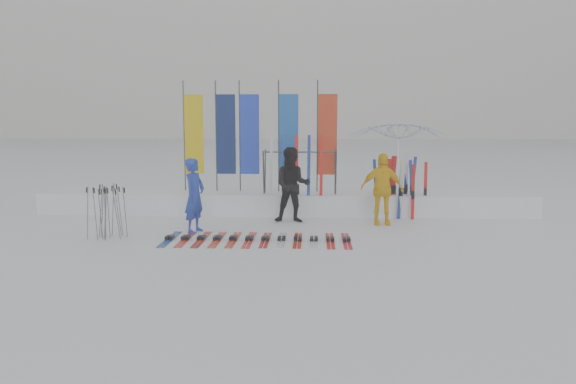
{
  "coord_description": "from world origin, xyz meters",
  "views": [
    {
      "loc": [
        0.79,
        -11.47,
        2.75
      ],
      "look_at": [
        0.2,
        1.6,
        1.0
      ],
      "focal_mm": 35.0,
      "sensor_mm": 36.0,
      "label": 1
    }
  ],
  "objects_px": {
    "ski_row": "(257,239)",
    "person_yellow": "(382,189)",
    "person_blue": "(195,195)",
    "ski_rack": "(300,166)",
    "person_black": "(292,185)",
    "tent_canopy": "(397,162)"
  },
  "relations": [
    {
      "from": "person_yellow",
      "to": "ski_rack",
      "type": "height_order",
      "value": "person_yellow"
    },
    {
      "from": "ski_row",
      "to": "person_black",
      "type": "bearing_deg",
      "value": 72.63
    },
    {
      "from": "person_black",
      "to": "ski_rack",
      "type": "height_order",
      "value": "person_black"
    },
    {
      "from": "person_blue",
      "to": "person_black",
      "type": "distance_m",
      "value": 2.69
    },
    {
      "from": "person_blue",
      "to": "person_black",
      "type": "bearing_deg",
      "value": -39.45
    },
    {
      "from": "ski_row",
      "to": "ski_rack",
      "type": "relative_size",
      "value": 2.04
    },
    {
      "from": "ski_rack",
      "to": "tent_canopy",
      "type": "bearing_deg",
      "value": 33.06
    },
    {
      "from": "person_black",
      "to": "tent_canopy",
      "type": "distance_m",
      "value": 4.41
    },
    {
      "from": "person_yellow",
      "to": "ski_rack",
      "type": "distance_m",
      "value": 2.55
    },
    {
      "from": "ski_row",
      "to": "ski_rack",
      "type": "xyz_separation_m",
      "value": [
        0.88,
        3.36,
        1.35
      ]
    },
    {
      "from": "tent_canopy",
      "to": "ski_rack",
      "type": "xyz_separation_m",
      "value": [
        -3.0,
        -1.95,
        0.04
      ]
    },
    {
      "from": "ski_row",
      "to": "ski_rack",
      "type": "height_order",
      "value": "ski_rack"
    },
    {
      "from": "ski_row",
      "to": "tent_canopy",
      "type": "bearing_deg",
      "value": 53.9
    },
    {
      "from": "person_blue",
      "to": "person_black",
      "type": "xyz_separation_m",
      "value": [
        2.29,
        1.41,
        0.09
      ]
    },
    {
      "from": "ski_row",
      "to": "person_blue",
      "type": "bearing_deg",
      "value": 151.82
    },
    {
      "from": "person_black",
      "to": "tent_canopy",
      "type": "relative_size",
      "value": 0.66
    },
    {
      "from": "ski_row",
      "to": "person_yellow",
      "type": "bearing_deg",
      "value": 34.2
    },
    {
      "from": "person_yellow",
      "to": "tent_canopy",
      "type": "distance_m",
      "value": 3.41
    },
    {
      "from": "person_blue",
      "to": "ski_row",
      "type": "xyz_separation_m",
      "value": [
        1.58,
        -0.85,
        -0.86
      ]
    },
    {
      "from": "tent_canopy",
      "to": "ski_rack",
      "type": "distance_m",
      "value": 3.57
    },
    {
      "from": "person_black",
      "to": "person_yellow",
      "type": "xyz_separation_m",
      "value": [
        2.3,
        -0.21,
        -0.06
      ]
    },
    {
      "from": "person_yellow",
      "to": "person_black",
      "type": "bearing_deg",
      "value": 172.75
    }
  ]
}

